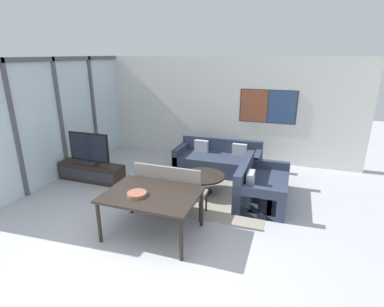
{
  "coord_description": "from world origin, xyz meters",
  "views": [
    {
      "loc": [
        1.98,
        -3.04,
        2.87
      ],
      "look_at": [
        0.1,
        2.37,
        0.95
      ],
      "focal_mm": 28.0,
      "sensor_mm": 36.0,
      "label": 1
    }
  ],
  "objects": [
    {
      "name": "television",
      "position": [
        -2.4,
        2.36,
        0.79
      ],
      "size": [
        1.03,
        0.2,
        0.74
      ],
      "color": "#2D2D33",
      "rests_on": "tv_console"
    },
    {
      "name": "sofa_main",
      "position": [
        0.26,
        3.97,
        0.26
      ],
      "size": [
        2.11,
        0.96,
        0.78
      ],
      "color": "#2D384C",
      "rests_on": "ground_plane"
    },
    {
      "name": "coffee_table",
      "position": [
        0.26,
        2.61,
        0.3
      ],
      "size": [
        0.94,
        0.94,
        0.4
      ],
      "color": "black",
      "rests_on": "ground_plane"
    },
    {
      "name": "dining_chair_left",
      "position": [
        -0.48,
        1.56,
        0.54
      ],
      "size": [
        0.46,
        0.46,
        0.98
      ],
      "color": "gray",
      "rests_on": "ground_plane"
    },
    {
      "name": "ground_plane",
      "position": [
        0.0,
        0.0,
        0.0
      ],
      "size": [
        24.0,
        24.0,
        0.0
      ],
      "primitive_type": "plane",
      "color": "#B2B2B7"
    },
    {
      "name": "sofa_side",
      "position": [
        1.45,
        2.69,
        0.26
      ],
      "size": [
        0.96,
        1.64,
        0.78
      ],
      "rotation": [
        0.0,
        0.0,
        1.57
      ],
      "color": "#2D384C",
      "rests_on": "ground_plane"
    },
    {
      "name": "area_rug",
      "position": [
        0.26,
        2.61,
        0.0
      ],
      "size": [
        2.83,
        2.2,
        0.01
      ],
      "color": "gray",
      "rests_on": "ground_plane"
    },
    {
      "name": "fruit_bowl",
      "position": [
        -0.24,
        0.7,
        0.77
      ],
      "size": [
        0.31,
        0.31,
        0.05
      ],
      "color": "#995642",
      "rests_on": "dining_table"
    },
    {
      "name": "window_wall_left",
      "position": [
        -3.25,
        2.5,
        1.53
      ],
      "size": [
        0.07,
        5.0,
        2.8
      ],
      "color": "silver",
      "rests_on": "ground_plane"
    },
    {
      "name": "tv_console",
      "position": [
        -2.4,
        2.36,
        0.21
      ],
      "size": [
        1.6,
        0.4,
        0.43
      ],
      "color": "black",
      "rests_on": "ground_plane"
    },
    {
      "name": "dining_chair_centre",
      "position": [
        -0.06,
        1.56,
        0.54
      ],
      "size": [
        0.46,
        0.46,
        0.98
      ],
      "color": "gray",
      "rests_on": "ground_plane"
    },
    {
      "name": "dining_chair_right",
      "position": [
        0.37,
        1.56,
        0.54
      ],
      "size": [
        0.46,
        0.46,
        0.98
      ],
      "color": "gray",
      "rests_on": "ground_plane"
    },
    {
      "name": "dining_table",
      "position": [
        -0.06,
        0.85,
        0.67
      ],
      "size": [
        1.5,
        1.09,
        0.74
      ],
      "color": "black",
      "rests_on": "ground_plane"
    },
    {
      "name": "wall_back",
      "position": [
        0.04,
        5.0,
        1.4
      ],
      "size": [
        7.51,
        0.09,
        2.8
      ],
      "color": "silver",
      "rests_on": "ground_plane"
    }
  ]
}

